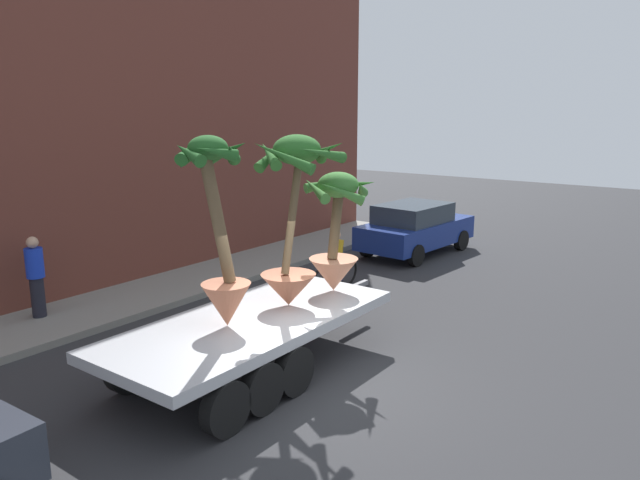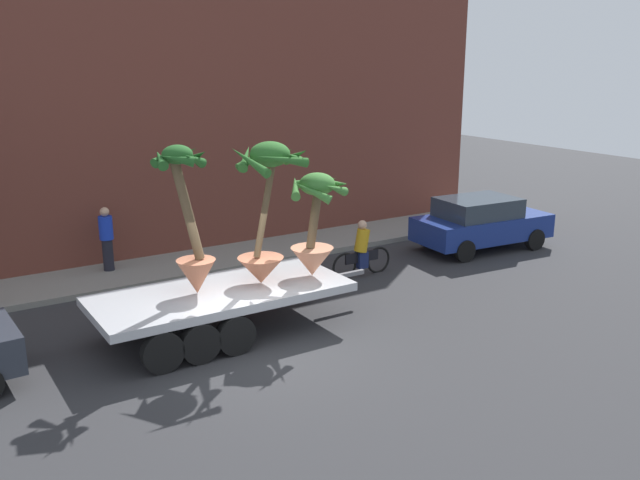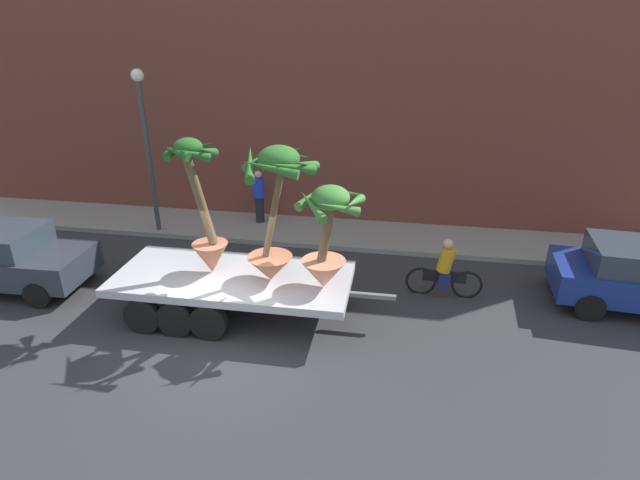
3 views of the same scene
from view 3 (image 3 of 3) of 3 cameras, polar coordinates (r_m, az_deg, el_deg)
ground_plane at (r=10.89m, az=-10.37°, el=-11.70°), size 60.00×60.00×0.00m
sidewalk at (r=15.98m, az=-3.16°, el=1.08°), size 24.00×2.20×0.15m
building_facade at (r=16.50m, az=-2.14°, el=17.26°), size 24.00×1.20×8.72m
flatbed_trailer at (r=11.67m, az=-10.96°, el=-4.78°), size 6.32×2.39×0.98m
potted_palm_rear at (r=10.31m, az=0.79°, el=-0.04°), size 1.42×1.42×2.28m
potted_palm_middle at (r=10.45m, az=-5.15°, el=3.19°), size 1.59×1.55×3.00m
potted_palm_front at (r=11.17m, az=-13.17°, el=2.81°), size 1.17×1.17×3.05m
cyclist at (r=12.52m, az=13.99°, el=-3.43°), size 1.84×0.34×1.54m
trailing_car at (r=14.79m, az=-32.28°, el=-1.60°), size 4.17×2.01×1.58m
pedestrian_near_gate at (r=16.28m, az=-6.93°, el=5.02°), size 0.36×0.36×1.71m
street_lamp at (r=15.77m, az=-19.21°, el=11.52°), size 0.36×0.36×4.83m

